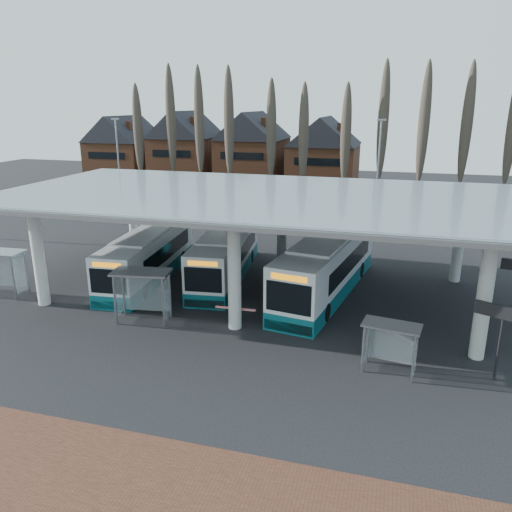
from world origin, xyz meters
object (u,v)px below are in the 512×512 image
(bus_0, at_px, (149,256))
(shelter_0, at_px, (1,262))
(bus_1, at_px, (226,254))
(shelter_1, at_px, (143,284))
(bus_2, at_px, (327,266))
(shelter_2, at_px, (391,336))

(bus_0, height_order, shelter_0, bus_0)
(bus_1, relative_size, shelter_1, 3.64)
(bus_0, height_order, shelter_1, bus_0)
(shelter_1, bearing_deg, shelter_0, 164.65)
(bus_2, height_order, shelter_1, bus_2)
(bus_1, xyz_separation_m, bus_2, (7.13, -1.25, 0.17))
(shelter_0, distance_m, shelter_1, 10.38)
(bus_2, xyz_separation_m, shelter_0, (-19.39, -5.76, 0.35))
(bus_1, relative_size, shelter_0, 3.82)
(bus_0, height_order, bus_2, bus_2)
(bus_2, distance_m, shelter_0, 20.23)
(bus_1, height_order, shelter_1, bus_1)
(bus_0, relative_size, bus_1, 0.99)
(bus_2, bearing_deg, shelter_2, -56.22)
(bus_0, height_order, shelter_2, bus_0)
(shelter_0, relative_size, shelter_1, 0.96)
(bus_1, height_order, shelter_0, bus_1)
(bus_1, xyz_separation_m, shelter_0, (-12.26, -7.02, 0.52))
(bus_1, distance_m, bus_2, 7.24)
(shelter_1, bearing_deg, bus_1, 67.46)
(bus_1, xyz_separation_m, shelter_2, (11.24, -10.15, 0.13))
(bus_0, relative_size, shelter_1, 3.62)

